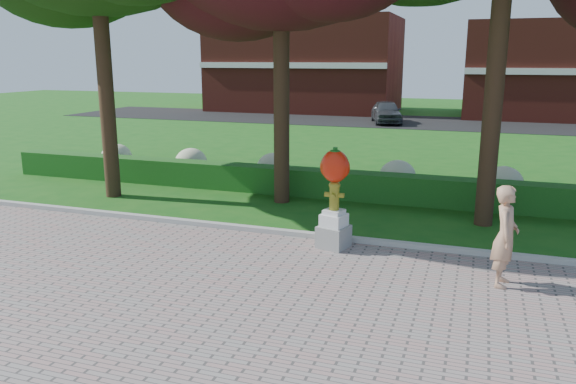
{
  "coord_description": "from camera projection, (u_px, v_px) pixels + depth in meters",
  "views": [
    {
      "loc": [
        3.26,
        -8.74,
        4.04
      ],
      "look_at": [
        -0.09,
        1.0,
        1.57
      ],
      "focal_mm": 35.0,
      "sensor_mm": 36.0,
      "label": 1
    }
  ],
  "objects": [
    {
      "name": "street",
      "position": [
        427.0,
        122.0,
        35.76
      ],
      "size": [
        50.0,
        8.0,
        0.02
      ],
      "primitive_type": "cube",
      "color": "black",
      "rests_on": "ground"
    },
    {
      "name": "building_left",
      "position": [
        306.0,
        65.0,
        43.62
      ],
      "size": [
        14.0,
        8.0,
        7.0
      ],
      "primitive_type": "cube",
      "color": "maroon",
      "rests_on": "ground"
    },
    {
      "name": "hydrangea_row",
      "position": [
        383.0,
        175.0,
        17.06
      ],
      "size": [
        20.1,
        1.1,
        0.99
      ],
      "color": "#B7BD91",
      "rests_on": "ground"
    },
    {
      "name": "woman",
      "position": [
        505.0,
        236.0,
        9.95
      ],
      "size": [
        0.5,
        0.71,
        1.84
      ],
      "primitive_type": "imported",
      "rotation": [
        0.0,
        0.0,
        1.47
      ],
      "color": "tan",
      "rests_on": "walkway"
    },
    {
      "name": "hydrant_sculpture",
      "position": [
        334.0,
        195.0,
        11.9
      ],
      "size": [
        0.73,
        0.73,
        2.19
      ],
      "rotation": [
        0.0,
        0.0,
        -0.26
      ],
      "color": "gray",
      "rests_on": "walkway"
    },
    {
      "name": "ground",
      "position": [
        275.0,
        290.0,
        10.02
      ],
      "size": [
        100.0,
        100.0,
        0.0
      ],
      "primitive_type": "plane",
      "color": "#165515",
      "rests_on": "ground"
    },
    {
      "name": "curb",
      "position": [
        320.0,
        237.0,
        12.76
      ],
      "size": [
        40.0,
        0.18,
        0.15
      ],
      "primitive_type": "cube",
      "color": "#ADADA5",
      "rests_on": "ground"
    },
    {
      "name": "building_right",
      "position": [
        559.0,
        70.0,
        38.0
      ],
      "size": [
        12.0,
        8.0,
        6.4
      ],
      "primitive_type": "cube",
      "color": "maroon",
      "rests_on": "ground"
    },
    {
      "name": "parked_car",
      "position": [
        386.0,
        112.0,
        35.25
      ],
      "size": [
        2.73,
        4.42,
        1.41
      ],
      "primitive_type": "imported",
      "rotation": [
        0.0,
        0.0,
        0.28
      ],
      "color": "#393D40",
      "rests_on": "street"
    },
    {
      "name": "lawn_hedge",
      "position": [
        358.0,
        186.0,
        16.36
      ],
      "size": [
        24.0,
        0.7,
        0.8
      ],
      "primitive_type": "cube",
      "color": "#144716",
      "rests_on": "ground"
    }
  ]
}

